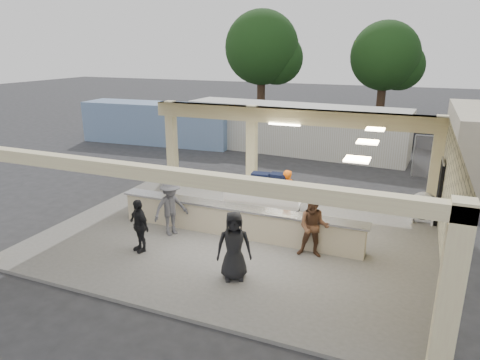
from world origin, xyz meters
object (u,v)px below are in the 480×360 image
at_px(drum_fan, 423,207).
at_px(passenger_d, 234,246).
at_px(baggage_counter, 237,221).
at_px(passenger_a, 313,227).
at_px(passenger_c, 171,208).
at_px(container_blue, 158,123).
at_px(container_white, 294,129).
at_px(luggage_cart, 264,192).
at_px(baggage_handler, 286,194).
at_px(car_dark, 427,139).
at_px(passenger_b, 139,225).

bearing_deg(drum_fan, passenger_d, -132.30).
height_order(baggage_counter, passenger_a, passenger_a).
bearing_deg(passenger_c, baggage_counter, -37.99).
xyz_separation_m(baggage_counter, container_blue, (-10.21, 11.36, 0.68)).
bearing_deg(drum_fan, container_white, 124.04).
relative_size(baggage_counter, passenger_d, 4.44).
bearing_deg(luggage_cart, container_blue, 133.83).
bearing_deg(baggage_handler, baggage_counter, 7.91).
bearing_deg(passenger_c, car_dark, 6.92).
distance_m(luggage_cart, container_white, 10.27).
bearing_deg(car_dark, baggage_counter, -163.91).
bearing_deg(container_white, passenger_a, -67.66).
height_order(passenger_c, car_dark, passenger_c).
relative_size(passenger_a, container_blue, 0.19).
bearing_deg(car_dark, luggage_cart, -165.84).
bearing_deg(passenger_b, baggage_counter, 68.68).
xyz_separation_m(baggage_handler, passenger_c, (-2.97, -2.79, 0.04)).
distance_m(luggage_cart, drum_fan, 5.48).
height_order(baggage_handler, car_dark, baggage_handler).
bearing_deg(passenger_a, passenger_d, -136.84).
bearing_deg(baggage_handler, luggage_cart, -54.00).
bearing_deg(baggage_counter, drum_fan, 31.76).
xyz_separation_m(car_dark, container_blue, (-15.85, -4.37, 0.61)).
bearing_deg(luggage_cart, passenger_b, -124.67).
bearing_deg(container_blue, baggage_handler, -43.50).
distance_m(baggage_counter, passenger_b, 3.06).
bearing_deg(passenger_d, car_dark, 49.68).
xyz_separation_m(passenger_a, car_dark, (3.06, 16.23, -0.36)).
bearing_deg(passenger_d, container_blue, 102.97).
height_order(baggage_counter, container_white, container_white).
bearing_deg(baggage_counter, container_white, 97.25).
xyz_separation_m(passenger_d, container_white, (-2.52, 14.64, 0.36)).
bearing_deg(passenger_d, drum_fan, 26.55).
relative_size(car_dark, container_blue, 0.41).
height_order(luggage_cart, container_white, container_white).
distance_m(passenger_a, car_dark, 16.52).
relative_size(car_dark, container_white, 0.31).
xyz_separation_m(baggage_handler, container_white, (-2.55, 10.08, 0.41)).
distance_m(passenger_c, container_white, 12.89).
bearing_deg(passenger_b, container_blue, 146.02).
distance_m(drum_fan, passenger_c, 8.54).
xyz_separation_m(passenger_a, passenger_d, (-1.60, -1.99, 0.01)).
bearing_deg(passenger_b, container_white, 112.60).
height_order(luggage_cart, container_blue, container_blue).
relative_size(luggage_cart, passenger_d, 1.49).
relative_size(luggage_cart, drum_fan, 2.62).
bearing_deg(baggage_counter, container_blue, 131.94).
relative_size(baggage_handler, passenger_b, 1.08).
xyz_separation_m(luggage_cart, passenger_d, (0.78, -4.53, 0.09)).
height_order(passenger_b, passenger_c, passenger_c).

